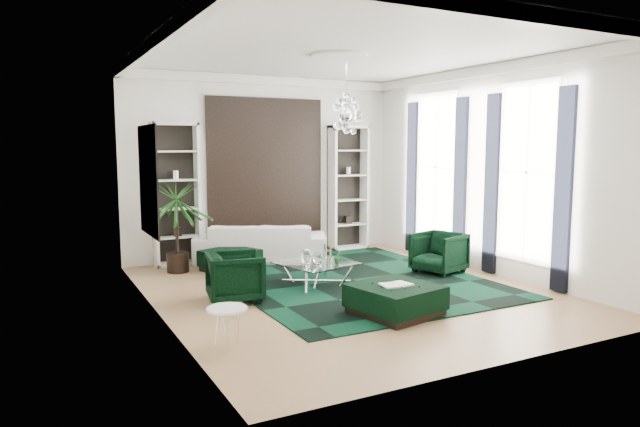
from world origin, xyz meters
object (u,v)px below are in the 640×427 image
sofa (261,242)px  ottoman_front (395,300)px  coffee_table (316,274)px  ottoman_side (230,260)px  armchair_left (235,277)px  armchair_right (439,253)px  side_table (227,327)px  palm (176,213)px

sofa → ottoman_front: size_ratio=2.50×
coffee_table → ottoman_side: size_ratio=1.27×
armchair_left → armchair_right: armchair_right is taller
side_table → palm: bearing=84.1°
ottoman_front → palm: bearing=116.4°
sofa → ottoman_front: sofa is taller
sofa → coffee_table: bearing=117.0°
ottoman_side → side_table: 4.13m
armchair_right → sofa: bearing=-151.6°
palm → side_table: bearing=-95.9°
sofa → side_table: sofa is taller
ottoman_front → side_table: bearing=-177.2°
palm → ottoman_side: bearing=-19.9°
palm → armchair_right: bearing=-28.4°
armchair_right → side_table: (-4.71, -1.92, -0.15)m
coffee_table → ottoman_front: bearing=-84.8°
ottoman_front → side_table: size_ratio=2.23×
ottoman_front → side_table: (-2.48, -0.12, 0.02)m
ottoman_front → armchair_right: bearing=39.0°
armchair_right → armchair_left: bearing=-104.8°
armchair_left → palm: bearing=16.8°
ottoman_side → armchair_left: bearing=-106.3°
armchair_right → palm: palm is taller
armchair_right → side_table: bearing=-83.9°
coffee_table → palm: palm is taller
armchair_left → armchair_right: 3.97m
armchair_left → palm: (-0.30, 2.41, 0.73)m
sofa → side_table: 4.99m
ottoman_side → ottoman_front: bearing=-73.3°
sofa → armchair_left: 3.02m
coffee_table → palm: size_ratio=0.51×
sofa → armchair_right: (2.52, -2.56, -0.01)m
coffee_table → side_table: bearing=-136.5°
armchair_left → ottoman_front: bearing=-124.7°
ottoman_side → armchair_right: bearing=-30.5°
sofa → armchair_right: size_ratio=3.16×
armchair_right → ottoman_front: 2.87m
sofa → ottoman_side: (-0.85, -0.57, -0.19)m
armchair_right → side_table: armchair_right is taller
ottoman_side → ottoman_front: 3.95m
armchair_left → palm: palm is taller
armchair_right → coffee_table: 2.44m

